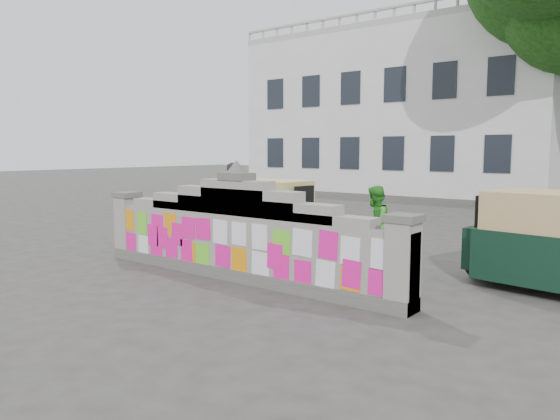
{
  "coord_description": "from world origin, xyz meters",
  "views": [
    {
      "loc": [
        6.21,
        -6.6,
        2.18
      ],
      "look_at": [
        0.12,
        1.0,
        1.1
      ],
      "focal_mm": 35.0,
      "sensor_mm": 36.0,
      "label": 1
    }
  ],
  "objects_px": {
    "rickshaw_left": "(270,208)",
    "rickshaw_right": "(560,241)",
    "cyclist_rider": "(236,213)",
    "pedestrian": "(375,224)",
    "cyclist_bike": "(236,229)"
  },
  "relations": [
    {
      "from": "pedestrian",
      "to": "cyclist_rider",
      "type": "bearing_deg",
      "value": -83.73
    },
    {
      "from": "cyclist_rider",
      "to": "rickshaw_left",
      "type": "relative_size",
      "value": 0.63
    },
    {
      "from": "cyclist_rider",
      "to": "rickshaw_left",
      "type": "distance_m",
      "value": 2.01
    },
    {
      "from": "cyclist_rider",
      "to": "rickshaw_left",
      "type": "height_order",
      "value": "cyclist_rider"
    },
    {
      "from": "rickshaw_right",
      "to": "cyclist_bike",
      "type": "bearing_deg",
      "value": 12.5
    },
    {
      "from": "pedestrian",
      "to": "rickshaw_left",
      "type": "distance_m",
      "value": 3.67
    },
    {
      "from": "cyclist_rider",
      "to": "pedestrian",
      "type": "relative_size",
      "value": 1.11
    },
    {
      "from": "cyclist_bike",
      "to": "cyclist_rider",
      "type": "distance_m",
      "value": 0.34
    },
    {
      "from": "cyclist_bike",
      "to": "rickshaw_right",
      "type": "height_order",
      "value": "rickshaw_right"
    },
    {
      "from": "rickshaw_left",
      "to": "rickshaw_right",
      "type": "distance_m",
      "value": 6.93
    },
    {
      "from": "cyclist_bike",
      "to": "cyclist_rider",
      "type": "height_order",
      "value": "cyclist_rider"
    },
    {
      "from": "pedestrian",
      "to": "rickshaw_right",
      "type": "distance_m",
      "value": 3.31
    },
    {
      "from": "cyclist_bike",
      "to": "rickshaw_left",
      "type": "xyz_separation_m",
      "value": [
        -0.63,
        1.9,
        0.25
      ]
    },
    {
      "from": "cyclist_rider",
      "to": "rickshaw_right",
      "type": "height_order",
      "value": "cyclist_rider"
    },
    {
      "from": "cyclist_bike",
      "to": "cyclist_rider",
      "type": "xyz_separation_m",
      "value": [
        0.0,
        0.0,
        0.34
      ]
    }
  ]
}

